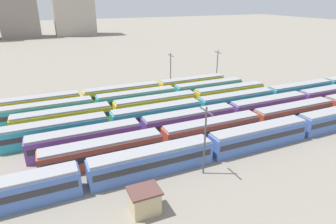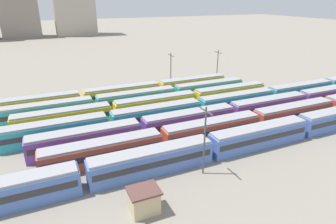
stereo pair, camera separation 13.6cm
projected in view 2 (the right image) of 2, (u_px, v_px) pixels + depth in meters
The scene contains 14 objects.
ground_plane at pixel (84, 136), 51.65m from camera, with size 600.00×600.00×0.00m, color gray.
train_track_0 at pixel (301, 126), 51.08m from camera, with size 112.50×3.06×3.75m.
train_track_1 at pixel (294, 113), 56.85m from camera, with size 93.60×3.06×3.75m.
train_track_2 at pixel (268, 106), 60.62m from camera, with size 93.60×3.06×3.75m.
train_track_3 at pixel (270, 96), 66.93m from camera, with size 112.50×3.06×3.75m.
train_track_4 at pixel (156, 105), 61.40m from camera, with size 55.80×3.06×3.75m.
train_track_5 at pixel (137, 99), 64.85m from camera, with size 55.80×3.06×3.75m.
train_track_6 at pixel (122, 93), 68.54m from camera, with size 55.80×3.06×3.75m.
catenary_pole_0 at pixel (205, 138), 38.78m from camera, with size 0.24×3.20×10.10m.
catenary_pole_1 at pixel (217, 66), 80.73m from camera, with size 0.24×3.20×9.66m.
catenary_pole_3 at pixel (171, 70), 75.24m from camera, with size 0.24×3.20×9.94m.
signal_hut at pixel (144, 200), 33.04m from camera, with size 3.60×3.00×3.04m.
distant_building_1 at pixel (19, 12), 172.97m from camera, with size 21.83×15.63×29.70m, color gray.
distant_building_2 at pixel (73, 1), 182.77m from camera, with size 24.98×15.72×41.78m, color #B2A899.
Camera 2 is at (-4.88, -32.88, 23.31)m, focal length 30.73 mm.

